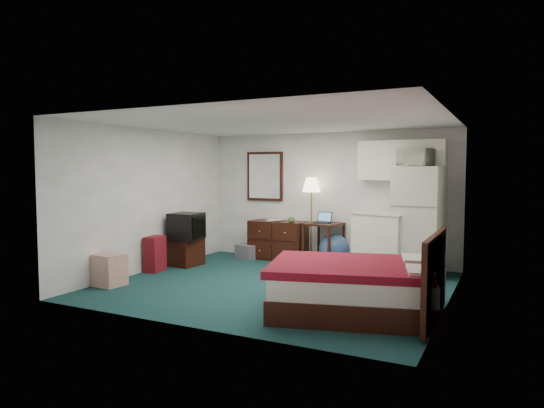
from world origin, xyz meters
The scene contains 25 objects.
floor centered at (0.00, 0.00, 0.00)m, with size 5.00×4.50×0.01m, color #132B2C.
ceiling centered at (0.00, 0.00, 2.50)m, with size 5.00×4.50×0.01m, color silver.
walls centered at (0.00, 0.00, 1.25)m, with size 5.01×4.51×2.50m.
mirror centered at (-1.35, 2.22, 1.65)m, with size 0.80×0.06×1.00m, color white, non-canonical shape.
upper_cabinets centered at (1.45, 2.08, 1.95)m, with size 1.50×0.35×0.70m, color white, non-canonical shape.
headboard centered at (2.46, -0.89, 0.55)m, with size 0.06×1.56×1.00m, color black, non-canonical shape.
dresser centered at (-0.93, 1.98, 0.38)m, with size 1.13×0.51×0.77m, color black, non-canonical shape.
floor_lamp centered at (-0.23, 2.00, 0.82)m, with size 0.35×0.35×1.64m, color #B49635, non-canonical shape.
desk centered at (0.05, 1.93, 0.39)m, with size 0.62×0.62×0.78m, color black, non-canonical shape.
exercise_ball centered at (0.25, 1.96, 0.29)m, with size 0.58×0.58×0.58m, color #315183.
kitchen_counter centered at (1.23, 1.79, 0.50)m, with size 0.92×0.70×1.01m, color white, non-canonical shape.
fridge centered at (1.82, 1.74, 0.92)m, with size 0.76×0.76×1.84m, color silver, non-canonical shape.
bed centered at (1.48, -0.89, 0.31)m, with size 1.93×1.51×0.62m, color #5F0E18, non-canonical shape.
tv_stand centered at (-2.21, 0.65, 0.25)m, with size 0.49×0.54×0.49m, color black, non-canonical shape.
suitcase centered at (-2.35, -0.04, 0.31)m, with size 0.24×0.38×0.62m, color #5D0610, non-canonical shape.
retail_box centered at (-2.28, -1.18, 0.24)m, with size 0.39×0.39×0.49m, color beige, non-canonical shape.
file_bin centered at (-1.51, 1.74, 0.14)m, with size 0.41×0.31×0.29m, color slate, non-canonical shape.
cardboard_box_a centered at (-0.17, 1.30, 0.12)m, with size 0.28×0.24×0.24m, color #897453, non-canonical shape.
cardboard_box_b centered at (0.51, 1.24, 0.12)m, with size 0.20×0.24×0.24m, color #897453, non-canonical shape.
laptop centered at (0.04, 1.86, 0.88)m, with size 0.30×0.24×0.20m, color black, non-canonical shape.
crt_tv centered at (-2.16, 0.62, 0.74)m, with size 0.53×0.57×0.49m, color black, non-canonical shape.
microwave centered at (1.74, 1.73, 2.02)m, with size 0.54×0.30×0.37m, color silver.
book_a centered at (-1.15, 1.94, 0.89)m, with size 0.17×0.02×0.24m, color #897453.
book_b centered at (-1.03, 2.02, 0.89)m, with size 0.18×0.02×0.24m, color #897453.
mug centered at (-0.58, 1.83, 0.83)m, with size 0.13×0.10×0.13m, color #498232.
Camera 1 is at (3.23, -6.64, 1.78)m, focal length 32.00 mm.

